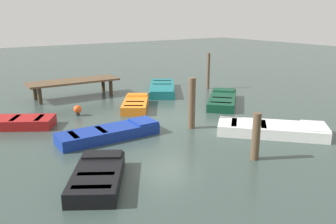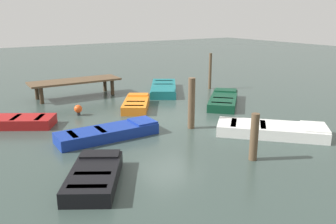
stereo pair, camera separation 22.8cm
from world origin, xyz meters
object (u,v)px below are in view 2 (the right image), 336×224
object	(u,v)px
rowboat_orange	(136,104)
mooring_piling_mid_right	(191,103)
rowboat_red	(9,121)
rowboat_black	(94,176)
mooring_piling_mid_left	(254,137)
dock_segment	(75,82)
marker_buoy	(78,109)
rowboat_dark_green	(223,100)
mooring_piling_near_right	(210,71)
rowboat_white	(272,130)
rowboat_teal	(164,88)
rowboat_blue	(109,132)

from	to	relation	value
rowboat_orange	mooring_piling_mid_right	distance (m)	4.01
rowboat_orange	rowboat_red	bearing A→B (deg)	120.85
rowboat_black	mooring_piling_mid_left	distance (m)	4.93
mooring_piling_mid_right	dock_segment	bearing A→B (deg)	104.93
rowboat_red	marker_buoy	world-z (taller)	marker_buoy
dock_segment	marker_buoy	bearing A→B (deg)	-105.55
rowboat_dark_green	mooring_piling_near_right	size ratio (longest dim) A/B	1.62
marker_buoy	rowboat_orange	bearing A→B (deg)	-6.80
rowboat_white	rowboat_teal	bearing A→B (deg)	131.82
rowboat_orange	rowboat_white	size ratio (longest dim) A/B	0.77
rowboat_white	rowboat_dark_green	size ratio (longest dim) A/B	1.09
rowboat_dark_green	mooring_piling_mid_right	bearing A→B (deg)	166.82
rowboat_red	mooring_piling_mid_right	world-z (taller)	mooring_piling_mid_right
rowboat_white	marker_buoy	distance (m)	8.39
dock_segment	rowboat_dark_green	xyz separation A→B (m)	(5.78, -5.60, -0.61)
rowboat_white	mooring_piling_mid_left	world-z (taller)	mooring_piling_mid_left
dock_segment	mooring_piling_mid_right	distance (m)	8.09
rowboat_blue	mooring_piling_mid_left	size ratio (longest dim) A/B	2.48
rowboat_white	marker_buoy	xyz separation A→B (m)	(-5.23, 6.57, 0.07)
rowboat_orange	rowboat_red	size ratio (longest dim) A/B	0.82
mooring_piling_mid_left	marker_buoy	size ratio (longest dim) A/B	3.14
rowboat_black	rowboat_white	bearing A→B (deg)	-57.95
rowboat_teal	rowboat_black	size ratio (longest dim) A/B	1.48
rowboat_teal	rowboat_blue	size ratio (longest dim) A/B	1.14
rowboat_dark_green	rowboat_black	xyz separation A→B (m)	(-8.69, -4.58, 0.00)
dock_segment	mooring_piling_mid_left	world-z (taller)	mooring_piling_mid_left
rowboat_red	rowboat_orange	bearing A→B (deg)	-150.96
rowboat_teal	rowboat_orange	xyz separation A→B (m)	(-3.07, -2.38, 0.00)
rowboat_black	mooring_piling_near_right	bearing A→B (deg)	-21.46
mooring_piling_mid_left	marker_buoy	world-z (taller)	mooring_piling_mid_left
dock_segment	mooring_piling_near_right	size ratio (longest dim) A/B	2.24
mooring_piling_near_right	rowboat_orange	bearing A→B (deg)	-164.82
rowboat_dark_green	mooring_piling_mid_left	distance (m)	7.03
rowboat_black	mooring_piling_mid_left	bearing A→B (deg)	-72.60
rowboat_red	mooring_piling_near_right	world-z (taller)	mooring_piling_near_right
rowboat_teal	rowboat_white	bearing A→B (deg)	29.10
dock_segment	rowboat_red	size ratio (longest dim) A/B	1.35
rowboat_teal	rowboat_red	size ratio (longest dim) A/B	1.18
rowboat_dark_green	rowboat_red	bearing A→B (deg)	124.50
rowboat_teal	rowboat_white	world-z (taller)	same
rowboat_black	rowboat_orange	bearing A→B (deg)	-4.54
dock_segment	rowboat_red	bearing A→B (deg)	-136.38
rowboat_white	rowboat_black	xyz separation A→B (m)	(-7.06, -0.05, 0.00)
rowboat_orange	rowboat_dark_green	size ratio (longest dim) A/B	0.84
rowboat_black	mooring_piling_mid_right	bearing A→B (deg)	-32.98
mooring_piling_mid_left	rowboat_black	bearing A→B (deg)	165.72
rowboat_red	dock_segment	bearing A→B (deg)	-106.04
rowboat_white	rowboat_orange	bearing A→B (deg)	157.39
marker_buoy	mooring_piling_near_right	bearing A→B (deg)	8.35
rowboat_orange	dock_segment	bearing A→B (deg)	56.91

